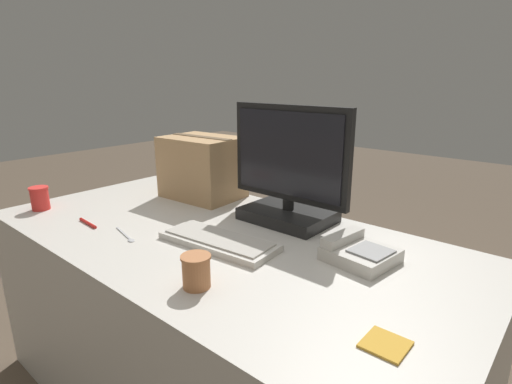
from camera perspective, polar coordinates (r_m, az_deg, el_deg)
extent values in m
cube|color=beige|center=(1.62, -5.31, -18.07)|extent=(1.80, 0.90, 0.73)
cube|color=black|center=(1.57, 4.59, -3.24)|extent=(0.34, 0.25, 0.05)
cylinder|color=black|center=(1.56, 4.63, -1.73)|extent=(0.04, 0.04, 0.04)
cube|color=black|center=(1.51, 4.80, 5.52)|extent=(0.51, 0.03, 0.36)
cube|color=black|center=(1.50, 4.42, 5.43)|extent=(0.46, 0.01, 0.31)
cube|color=beige|center=(1.36, -5.36, -7.05)|extent=(0.43, 0.20, 0.02)
cube|color=#B7B2A8|center=(1.35, -5.37, -6.50)|extent=(0.39, 0.16, 0.01)
cube|color=beige|center=(1.27, 14.71, -8.65)|extent=(0.21, 0.20, 0.04)
cube|color=beige|center=(1.29, 12.32, -6.37)|extent=(0.07, 0.18, 0.03)
cube|color=gray|center=(1.25, 16.10, -8.11)|extent=(0.12, 0.12, 0.01)
cylinder|color=red|center=(1.92, -28.48, -0.91)|extent=(0.07, 0.07, 0.09)
cylinder|color=red|center=(1.91, -28.67, 0.50)|extent=(0.08, 0.08, 0.01)
cylinder|color=#BC7547|center=(1.10, -8.52, -11.32)|extent=(0.08, 0.08, 0.08)
cylinder|color=#BC7547|center=(1.07, -8.62, -9.16)|extent=(0.08, 0.08, 0.01)
cube|color=silver|center=(1.52, -18.42, -5.61)|extent=(0.14, 0.04, 0.00)
ellipsoid|color=silver|center=(1.45, -17.40, -6.61)|extent=(0.03, 0.03, 0.00)
cube|color=tan|center=(1.87, -7.66, 3.52)|extent=(0.36, 0.28, 0.28)
cube|color=brown|center=(1.84, -7.83, 7.84)|extent=(0.34, 0.06, 0.00)
cylinder|color=red|center=(1.66, -22.89, -4.11)|extent=(0.13, 0.02, 0.01)
cube|color=gold|center=(0.94, 18.00, -19.99)|extent=(0.09, 0.09, 0.01)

